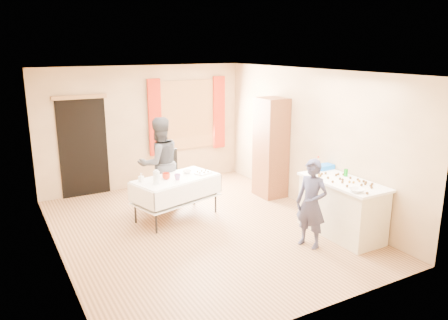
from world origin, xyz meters
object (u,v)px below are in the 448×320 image
counter (342,208)px  chair (168,185)px  cabinet (271,148)px  girl (311,204)px  party_table (176,194)px  woman (159,163)px

counter → chair: (-1.84, 2.90, -0.15)m
cabinet → counter: 2.22m
girl → counter: bearing=77.4°
party_table → chair: 0.98m
cabinet → girl: (-0.83, -2.25, -0.32)m
party_table → chair: chair is taller
chair → girl: 3.22m
party_table → girl: size_ratio=1.20×
cabinet → party_table: (-2.16, -0.20, -0.56)m
cabinet → girl: size_ratio=1.46×
cabinet → woman: bearing=168.5°
cabinet → woman: 2.26m
cabinet → woman: cabinet is taller
counter → party_table: bearing=136.5°
counter → party_table: size_ratio=0.89×
counter → woman: size_ratio=0.85×
woman → chair: bearing=-136.2°
woman → cabinet: bearing=163.7°
girl → woman: woman is taller
counter → party_table: (-2.06, 1.95, -0.01)m
girl → party_table: bearing=-167.6°
cabinet → girl: cabinet is taller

